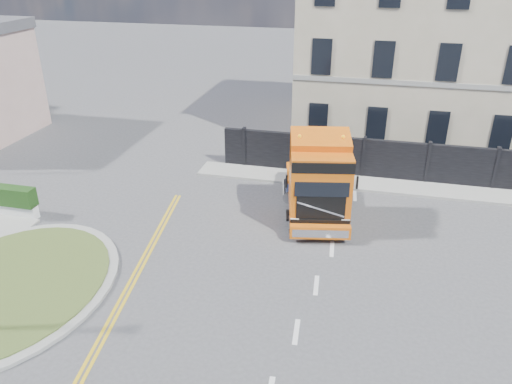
# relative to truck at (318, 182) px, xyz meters

# --- Properties ---
(ground) EXTENTS (120.00, 120.00, 0.00)m
(ground) POSITION_rel_truck_xyz_m (-2.33, -4.34, -1.66)
(ground) COLOR #424244
(ground) RESTS_ON ground
(traffic_island) EXTENTS (6.80, 6.80, 0.17)m
(traffic_island) POSITION_rel_truck_xyz_m (-9.33, -7.34, -1.58)
(traffic_island) COLOR gray
(traffic_island) RESTS_ON ground
(hoarding_fence) EXTENTS (18.80, 0.25, 2.00)m
(hoarding_fence) POSITION_rel_truck_xyz_m (4.22, 4.66, -0.66)
(hoarding_fence) COLOR black
(hoarding_fence) RESTS_ON ground
(georgian_building) EXTENTS (12.30, 10.30, 12.80)m
(georgian_building) POSITION_rel_truck_xyz_m (3.67, 12.16, 4.12)
(georgian_building) COLOR #C0B198
(georgian_building) RESTS_ON ground
(pavement_far) EXTENTS (20.00, 1.60, 0.12)m
(pavement_far) POSITION_rel_truck_xyz_m (3.67, 3.76, -1.60)
(pavement_far) COLOR gray
(pavement_far) RESTS_ON ground
(truck) EXTENTS (3.44, 6.50, 3.70)m
(truck) POSITION_rel_truck_xyz_m (0.00, 0.00, 0.00)
(truck) COLOR black
(truck) RESTS_ON ground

